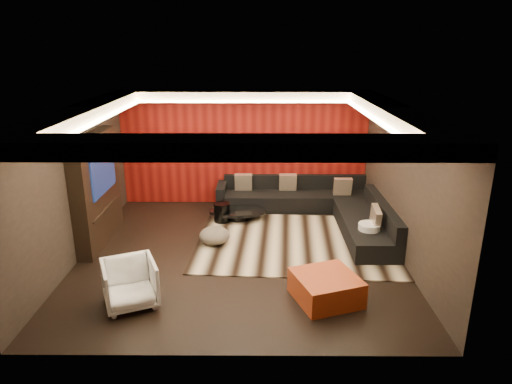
{
  "coord_description": "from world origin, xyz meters",
  "views": [
    {
      "loc": [
        0.35,
        -7.95,
        3.87
      ],
      "look_at": [
        0.3,
        0.6,
        1.05
      ],
      "focal_mm": 32.0,
      "sensor_mm": 36.0,
      "label": 1
    }
  ],
  "objects_px": {
    "orange_ottoman": "(326,288)",
    "armchair": "(130,284)",
    "coffee_table": "(238,214)",
    "white_side_table": "(368,236)",
    "sectional_sofa": "(319,207)",
    "drum_stool": "(222,212)"
  },
  "relations": [
    {
      "from": "coffee_table",
      "to": "orange_ottoman",
      "type": "distance_m",
      "value": 3.73
    },
    {
      "from": "white_side_table",
      "to": "orange_ottoman",
      "type": "bearing_deg",
      "value": -120.15
    },
    {
      "from": "coffee_table",
      "to": "sectional_sofa",
      "type": "height_order",
      "value": "sectional_sofa"
    },
    {
      "from": "sectional_sofa",
      "to": "armchair",
      "type": "bearing_deg",
      "value": -132.46
    },
    {
      "from": "armchair",
      "to": "sectional_sofa",
      "type": "distance_m",
      "value": 4.96
    },
    {
      "from": "drum_stool",
      "to": "armchair",
      "type": "relative_size",
      "value": 0.54
    },
    {
      "from": "white_side_table",
      "to": "coffee_table",
      "type": "bearing_deg",
      "value": 149.86
    },
    {
      "from": "white_side_table",
      "to": "armchair",
      "type": "height_order",
      "value": "armchair"
    },
    {
      "from": "drum_stool",
      "to": "white_side_table",
      "type": "bearing_deg",
      "value": -24.71
    },
    {
      "from": "white_side_table",
      "to": "sectional_sofa",
      "type": "xyz_separation_m",
      "value": [
        -0.77,
        1.62,
        0.0
      ]
    },
    {
      "from": "coffee_table",
      "to": "drum_stool",
      "type": "height_order",
      "value": "drum_stool"
    },
    {
      "from": "coffee_table",
      "to": "sectional_sofa",
      "type": "distance_m",
      "value": 1.86
    },
    {
      "from": "orange_ottoman",
      "to": "drum_stool",
      "type": "bearing_deg",
      "value": 120.15
    },
    {
      "from": "orange_ottoman",
      "to": "armchair",
      "type": "relative_size",
      "value": 1.17
    },
    {
      "from": "orange_ottoman",
      "to": "sectional_sofa",
      "type": "distance_m",
      "value": 3.51
    },
    {
      "from": "sectional_sofa",
      "to": "drum_stool",
      "type": "bearing_deg",
      "value": -173.53
    },
    {
      "from": "armchair",
      "to": "drum_stool",
      "type": "bearing_deg",
      "value": 48.08
    },
    {
      "from": "armchair",
      "to": "orange_ottoman",
      "type": "bearing_deg",
      "value": -20.33
    },
    {
      "from": "coffee_table",
      "to": "armchair",
      "type": "distance_m",
      "value": 3.87
    },
    {
      "from": "coffee_table",
      "to": "white_side_table",
      "type": "relative_size",
      "value": 2.48
    },
    {
      "from": "drum_stool",
      "to": "white_side_table",
      "type": "relative_size",
      "value": 0.82
    },
    {
      "from": "drum_stool",
      "to": "orange_ottoman",
      "type": "bearing_deg",
      "value": -59.85
    }
  ]
}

